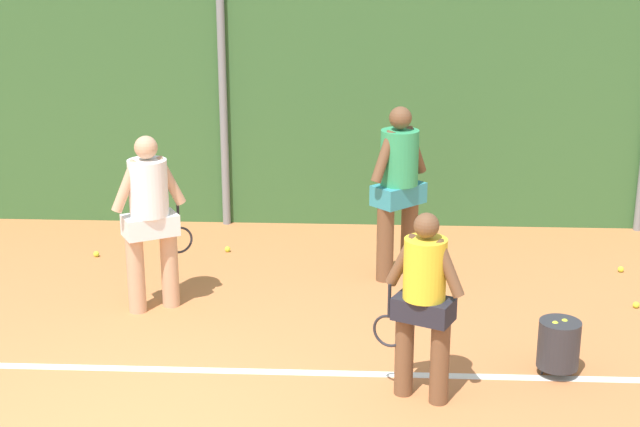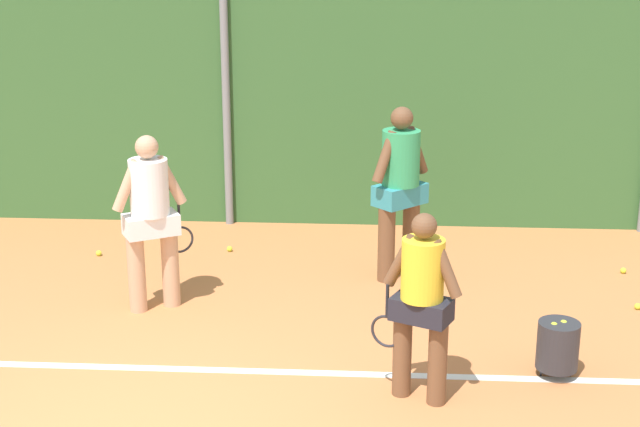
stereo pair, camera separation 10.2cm
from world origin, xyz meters
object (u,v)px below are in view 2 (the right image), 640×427
(ball_hopper, at_px, (558,345))
(tennis_ball_6, at_px, (638,306))
(player_foreground_near, at_px, (421,298))
(player_backcourt_far, at_px, (400,183))
(tennis_ball_9, at_px, (623,271))
(player_midcourt, at_px, (151,213))
(tennis_ball_12, at_px, (230,249))
(tennis_ball_4, at_px, (99,253))

(ball_hopper, height_order, tennis_ball_6, ball_hopper)
(player_foreground_near, relative_size, player_backcourt_far, 0.84)
(player_foreground_near, height_order, tennis_ball_9, player_foreground_near)
(player_foreground_near, bearing_deg, player_backcourt_far, -62.07)
(player_midcourt, xyz_separation_m, tennis_ball_12, (0.49, 1.71, -0.97))
(player_midcourt, bearing_deg, tennis_ball_6, -26.20)
(ball_hopper, relative_size, tennis_ball_12, 7.78)
(player_foreground_near, height_order, player_midcourt, player_midcourt)
(tennis_ball_4, xyz_separation_m, tennis_ball_12, (1.51, 0.24, 0.00))
(player_foreground_near, xyz_separation_m, player_backcourt_far, (-0.12, 2.76, 0.17))
(tennis_ball_9, bearing_deg, ball_hopper, -115.09)
(tennis_ball_6, height_order, tennis_ball_12, same)
(player_midcourt, relative_size, tennis_ball_6, 27.12)
(tennis_ball_9, relative_size, tennis_ball_12, 1.00)
(player_backcourt_far, distance_m, tennis_ball_6, 2.73)
(player_midcourt, height_order, tennis_ball_4, player_midcourt)
(player_backcourt_far, xyz_separation_m, tennis_ball_6, (2.41, -0.78, -1.03))
(player_midcourt, relative_size, tennis_ball_9, 27.12)
(tennis_ball_4, distance_m, tennis_ball_6, 6.02)
(tennis_ball_4, distance_m, tennis_ball_9, 6.00)
(ball_hopper, height_order, tennis_ball_9, ball_hopper)
(tennis_ball_6, bearing_deg, player_backcourt_far, 162.09)
(tennis_ball_6, bearing_deg, tennis_ball_12, 161.56)
(tennis_ball_6, relative_size, tennis_ball_9, 1.00)
(ball_hopper, xyz_separation_m, tennis_ball_9, (1.19, 2.53, -0.26))
(player_backcourt_far, relative_size, tennis_ball_9, 28.77)
(tennis_ball_4, xyz_separation_m, tennis_ball_6, (5.90, -1.22, 0.00))
(tennis_ball_12, bearing_deg, tennis_ball_4, -170.92)
(player_foreground_near, distance_m, tennis_ball_9, 3.94)
(tennis_ball_4, bearing_deg, tennis_ball_12, 9.08)
(player_backcourt_far, xyz_separation_m, ball_hopper, (1.32, -2.29, -0.78))
(player_midcourt, bearing_deg, player_foreground_near, -62.97)
(player_backcourt_far, height_order, tennis_ball_6, player_backcourt_far)
(tennis_ball_9, bearing_deg, player_backcourt_far, -174.54)
(tennis_ball_9, bearing_deg, tennis_ball_6, -95.73)
(player_foreground_near, distance_m, player_midcourt, 3.12)
(player_midcourt, height_order, tennis_ball_6, player_midcourt)
(ball_hopper, relative_size, tennis_ball_4, 7.78)
(player_foreground_near, xyz_separation_m, ball_hopper, (1.21, 0.47, -0.60))
(tennis_ball_6, xyz_separation_m, tennis_ball_12, (-4.39, 1.46, 0.00))
(player_midcourt, xyz_separation_m, ball_hopper, (3.80, -1.27, -0.71))
(tennis_ball_9, distance_m, tennis_ball_12, 4.51)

